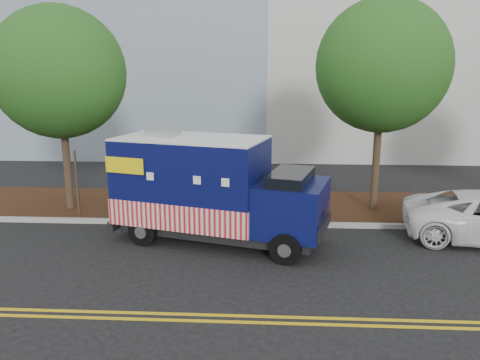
{
  "coord_description": "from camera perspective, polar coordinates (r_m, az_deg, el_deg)",
  "views": [
    {
      "loc": [
        1.95,
        -13.35,
        5.06
      ],
      "look_at": [
        1.18,
        0.6,
        1.75
      ],
      "focal_mm": 35.0,
      "sensor_mm": 36.0,
      "label": 1
    }
  ],
  "objects": [
    {
      "name": "ground",
      "position": [
        14.4,
        -4.85,
        -7.28
      ],
      "size": [
        120.0,
        120.0,
        0.0
      ],
      "primitive_type": "plane",
      "color": "black",
      "rests_on": "ground"
    },
    {
      "name": "tree_a",
      "position": [
        17.46,
        -21.18,
        12.09
      ],
      "size": [
        4.49,
        4.49,
        7.2
      ],
      "color": "#38281C",
      "rests_on": "ground"
    },
    {
      "name": "sign_post",
      "position": [
        16.94,
        -19.24,
        -0.59
      ],
      "size": [
        0.06,
        0.06,
        2.4
      ],
      "primitive_type": "cube",
      "color": "#473828",
      "rests_on": "ground"
    },
    {
      "name": "food_truck",
      "position": [
        13.96,
        -3.77,
        -1.42
      ],
      "size": [
        6.69,
        3.91,
        3.33
      ],
      "rotation": [
        0.0,
        0.0,
        -0.28
      ],
      "color": "black",
      "rests_on": "ground"
    },
    {
      "name": "mulch_strip",
      "position": [
        17.68,
        -3.3,
        -3.07
      ],
      "size": [
        120.0,
        4.0,
        0.15
      ],
      "primitive_type": "cube",
      "color": "black",
      "rests_on": "ground"
    },
    {
      "name": "centerline_near",
      "position": [
        10.41,
        -8.34,
        -15.85
      ],
      "size": [
        120.0,
        0.1,
        0.01
      ],
      "primitive_type": "cube",
      "color": "gold",
      "rests_on": "ground"
    },
    {
      "name": "curb",
      "position": [
        15.69,
        -4.16,
        -5.23
      ],
      "size": [
        120.0,
        0.18,
        0.15
      ],
      "primitive_type": "cube",
      "color": "#9E9E99",
      "rests_on": "ground"
    },
    {
      "name": "centerline_far",
      "position": [
        10.2,
        -8.63,
        -16.52
      ],
      "size": [
        120.0,
        0.1,
        0.01
      ],
      "primitive_type": "cube",
      "color": "gold",
      "rests_on": "ground"
    },
    {
      "name": "tree_c",
      "position": [
        16.92,
        16.98,
        13.14
      ],
      "size": [
        4.51,
        4.51,
        7.43
      ],
      "color": "#38281C",
      "rests_on": "ground"
    }
  ]
}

